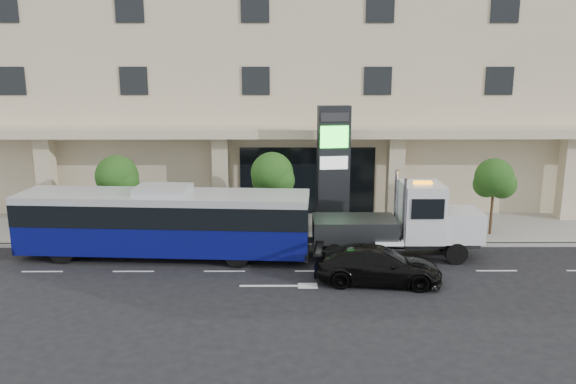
# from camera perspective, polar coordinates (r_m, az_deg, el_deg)

# --- Properties ---
(ground) EXTENTS (120.00, 120.00, 0.00)m
(ground) POSITION_cam_1_polar(r_m,az_deg,el_deg) (26.34, 2.62, -6.89)
(ground) COLOR black
(ground) RESTS_ON ground
(sidewalk) EXTENTS (120.00, 6.00, 0.15)m
(sidewalk) POSITION_cam_1_polar(r_m,az_deg,el_deg) (31.08, 2.16, -3.69)
(sidewalk) COLOR gray
(sidewalk) RESTS_ON ground
(curb) EXTENTS (120.00, 0.30, 0.15)m
(curb) POSITION_cam_1_polar(r_m,az_deg,el_deg) (28.21, 2.42, -5.39)
(curb) COLOR gray
(curb) RESTS_ON ground
(convention_center) EXTENTS (60.00, 17.60, 20.00)m
(convention_center) POSITION_cam_1_polar(r_m,az_deg,el_deg) (40.27, 1.64, 14.28)
(convention_center) COLOR #C1B391
(convention_center) RESTS_ON ground
(tree_left) EXTENTS (2.27, 2.20, 4.22)m
(tree_left) POSITION_cam_1_polar(r_m,az_deg,el_deg) (30.22, -16.93, 1.23)
(tree_left) COLOR #422B19
(tree_left) RESTS_ON sidewalk
(tree_mid) EXTENTS (2.28, 2.20, 4.38)m
(tree_mid) POSITION_cam_1_polar(r_m,az_deg,el_deg) (28.93, -1.58, 1.59)
(tree_mid) COLOR #422B19
(tree_mid) RESTS_ON sidewalk
(tree_right) EXTENTS (2.10, 2.00, 4.04)m
(tree_right) POSITION_cam_1_polar(r_m,az_deg,el_deg) (30.93, 20.24, 1.10)
(tree_right) COLOR #422B19
(tree_right) RESTS_ON sidewalk
(city_bus) EXTENTS (13.64, 3.74, 3.42)m
(city_bus) POSITION_cam_1_polar(r_m,az_deg,el_deg) (26.85, -12.45, -2.91)
(city_bus) COLOR black
(city_bus) RESTS_ON ground
(tow_truck) EXTENTS (8.79, 2.29, 4.01)m
(tow_truck) POSITION_cam_1_polar(r_m,az_deg,el_deg) (26.71, 11.70, -3.15)
(tow_truck) COLOR #2D3033
(tow_truck) RESTS_ON ground
(black_sedan) EXTENTS (5.46, 2.72, 1.52)m
(black_sedan) POSITION_cam_1_polar(r_m,az_deg,el_deg) (23.72, 9.07, -7.33)
(black_sedan) COLOR black
(black_sedan) RESTS_ON ground
(signage_pylon) EXTENTS (1.74, 0.84, 6.71)m
(signage_pylon) POSITION_cam_1_polar(r_m,az_deg,el_deg) (29.39, 4.62, 2.30)
(signage_pylon) COLOR black
(signage_pylon) RESTS_ON sidewalk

